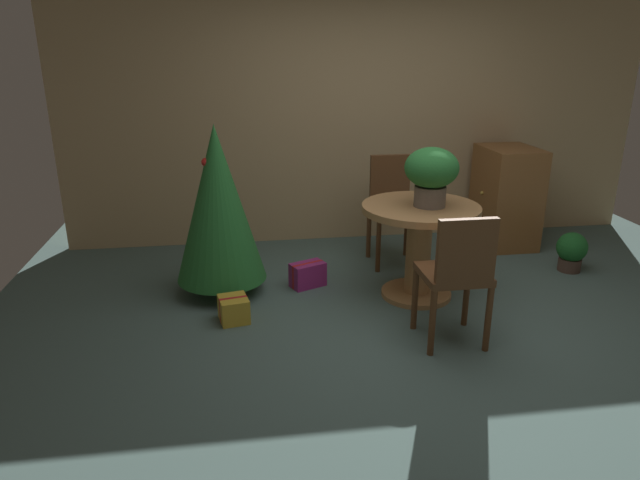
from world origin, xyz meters
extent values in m
plane|color=#4C6660|center=(0.00, 0.00, 0.00)|extent=(6.60, 6.60, 0.00)
cube|color=tan|center=(0.00, 2.20, 1.30)|extent=(6.00, 0.10, 2.60)
cylinder|color=#B27F4C|center=(0.15, 0.58, 0.02)|extent=(0.57, 0.57, 0.04)
cylinder|color=#B27F4C|center=(0.15, 0.58, 0.38)|extent=(0.20, 0.20, 0.68)
cylinder|color=#B27F4C|center=(0.15, 0.58, 0.75)|extent=(0.94, 0.94, 0.05)
cylinder|color=#665B51|center=(0.21, 0.54, 0.86)|extent=(0.25, 0.25, 0.16)
ellipsoid|color=#287533|center=(0.21, 0.54, 1.08)|extent=(0.42, 0.42, 0.31)
sphere|color=#EAD14C|center=(0.15, 0.66, 1.16)|extent=(0.07, 0.07, 0.07)
sphere|color=#EAD14C|center=(0.06, 0.47, 1.13)|extent=(0.05, 0.05, 0.05)
sphere|color=#EAD14C|center=(0.13, 0.45, 1.07)|extent=(0.06, 0.06, 0.06)
cylinder|color=brown|center=(0.34, 1.14, 0.24)|extent=(0.04, 0.04, 0.48)
cylinder|color=brown|center=(-0.04, 1.14, 0.24)|extent=(0.04, 0.04, 0.48)
cylinder|color=brown|center=(0.34, 1.52, 0.24)|extent=(0.04, 0.04, 0.48)
cylinder|color=brown|center=(-0.04, 1.52, 0.24)|extent=(0.04, 0.04, 0.48)
cube|color=brown|center=(0.15, 1.33, 0.50)|extent=(0.42, 0.43, 0.05)
cube|color=brown|center=(0.15, 1.52, 0.77)|extent=(0.38, 0.05, 0.48)
cylinder|color=brown|center=(-0.04, 0.02, 0.24)|extent=(0.04, 0.04, 0.47)
cylinder|color=brown|center=(0.35, 0.02, 0.24)|extent=(0.04, 0.04, 0.47)
cylinder|color=brown|center=(-0.04, -0.36, 0.24)|extent=(0.04, 0.04, 0.47)
cylinder|color=brown|center=(0.35, -0.36, 0.24)|extent=(0.04, 0.04, 0.47)
cube|color=brown|center=(0.15, -0.17, 0.50)|extent=(0.43, 0.42, 0.05)
cube|color=brown|center=(0.15, -0.36, 0.73)|extent=(0.39, 0.05, 0.42)
cylinder|color=brown|center=(-1.43, 0.89, 0.06)|extent=(0.10, 0.10, 0.13)
cone|color=#287533|center=(-1.43, 0.89, 0.77)|extent=(0.74, 0.74, 1.27)
sphere|color=gold|center=(-1.38, 1.00, 0.92)|extent=(0.07, 0.07, 0.07)
sphere|color=red|center=(-1.51, 0.88, 1.11)|extent=(0.07, 0.07, 0.07)
sphere|color=gold|center=(-1.37, 1.05, 0.76)|extent=(0.05, 0.05, 0.05)
sphere|color=gold|center=(-1.35, 1.05, 0.72)|extent=(0.06, 0.06, 0.06)
sphere|color=red|center=(-1.27, 1.03, 0.56)|extent=(0.05, 0.05, 0.05)
cube|color=gold|center=(-1.35, 0.34, 0.09)|extent=(0.25, 0.26, 0.19)
cube|color=red|center=(-1.35, 0.34, 0.09)|extent=(0.21, 0.07, 0.19)
cube|color=#9E287A|center=(-0.71, 0.90, 0.10)|extent=(0.33, 0.26, 0.21)
cube|color=red|center=(-0.71, 0.90, 0.10)|extent=(0.28, 0.14, 0.21)
cube|color=brown|center=(1.44, 1.71, 0.50)|extent=(0.51, 0.67, 1.01)
sphere|color=#B29338|center=(1.17, 1.71, 0.55)|extent=(0.04, 0.04, 0.04)
cylinder|color=#4C382D|center=(1.72, 0.90, 0.06)|extent=(0.20, 0.20, 0.12)
sphere|color=#1E6628|center=(1.72, 0.90, 0.23)|extent=(0.27, 0.27, 0.27)
camera|label=1|loc=(-1.27, -3.57, 1.97)|focal=31.82mm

